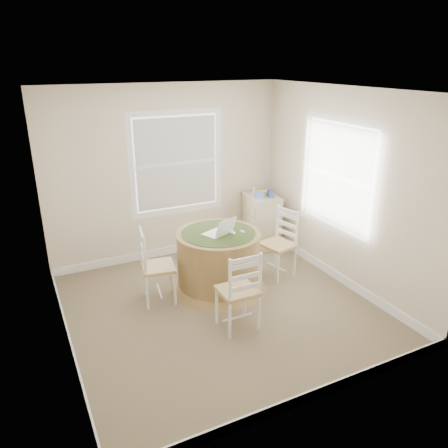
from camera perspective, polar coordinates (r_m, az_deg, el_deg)
room at (r=5.19m, az=0.33°, el=2.75°), size 3.64×3.64×2.64m
round_table at (r=5.79m, az=-0.73°, el=-4.48°), size 1.29×1.29×0.80m
chair_left at (r=5.54m, az=-8.61°, el=-5.51°), size 0.47×0.48×0.95m
chair_near at (r=4.95m, az=1.82°, el=-8.64°), size 0.43×0.41×0.95m
chair_right at (r=6.15m, az=7.01°, el=-2.65°), size 0.49×0.50×0.95m
laptop at (r=5.60m, az=-0.63°, el=-1.00°), size 0.44×0.42×0.24m
mouse at (r=5.63m, az=1.14°, el=-1.13°), size 0.07×0.10×0.03m
phone at (r=5.69m, az=2.42°, el=-1.01°), size 0.05×0.09×0.02m
keys at (r=5.79m, az=1.02°, el=-0.57°), size 0.06×0.05×0.02m
corner_chest at (r=7.13m, az=4.85°, el=0.43°), size 0.56×0.69×0.86m
tissue_box at (r=6.82m, az=4.60°, el=3.73°), size 0.13×0.13×0.10m
box_yellow at (r=7.01m, az=5.07°, el=4.04°), size 0.16×0.12×0.06m
box_blue at (r=6.90m, az=6.25°, el=3.96°), size 0.09×0.09×0.12m
cup_cream at (r=7.11m, az=3.89°, el=4.43°), size 0.07×0.07×0.09m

